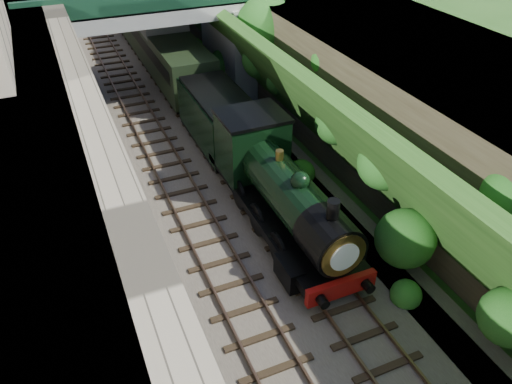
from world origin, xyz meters
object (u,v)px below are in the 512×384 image
road_bridge (169,31)px  tree (267,29)px  locomotive (280,191)px  tender (219,121)px

road_bridge → tree: size_ratio=2.42×
locomotive → tree: bearing=68.3°
locomotive → tender: 7.37m
road_bridge → tree: 6.16m
tree → locomotive: (-4.71, -11.85, -2.75)m
locomotive → tender: (-0.00, 7.36, -0.27)m
tender → tree: bearing=43.6°
road_bridge → tree: bearing=-35.9°
road_bridge → tender: (0.26, -8.08, -2.46)m
road_bridge → tree: (4.97, -3.60, 0.57)m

